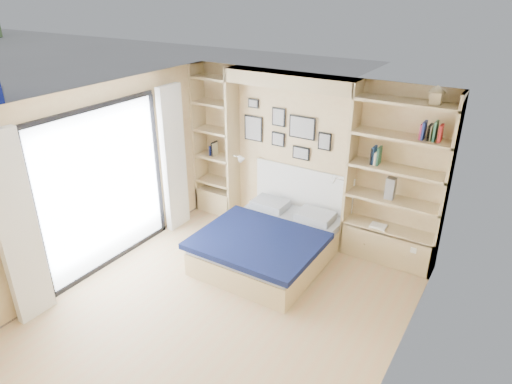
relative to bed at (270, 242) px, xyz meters
The scene contains 8 objects.
ground 1.26m from the bed, 85.74° to the right, with size 4.50×4.50×0.00m, color tan.
room_shell 0.91m from the bed, 135.44° to the left, with size 4.50×4.50×4.50m.
bed is the anchor object (origin of this frame).
photo_gallery 1.70m from the bed, 109.96° to the left, with size 1.48×0.02×0.82m.
reading_lamps 1.15m from the bed, 105.16° to the left, with size 1.92×0.12×0.15m.
shelf_decor 2.03m from the bed, 35.39° to the left, with size 3.54×0.23×2.03m.
deck 3.73m from the bed, 160.66° to the right, with size 3.20×4.00×0.05m, color brown.
deck_chair 3.13m from the bed, 154.89° to the right, with size 0.61×0.84×0.76m.
Camera 1 is at (2.70, -3.65, 3.66)m, focal length 32.00 mm.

